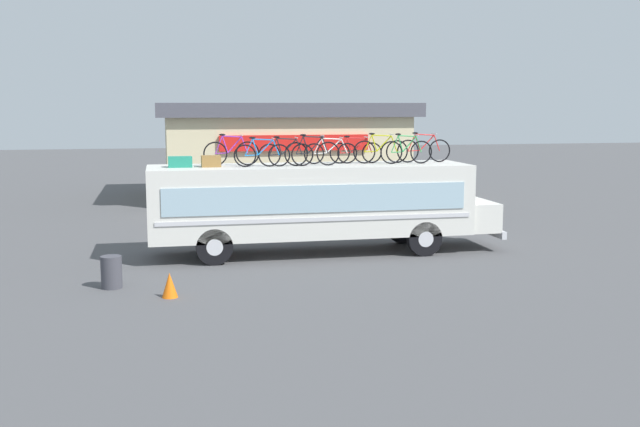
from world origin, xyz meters
The scene contains 16 objects.
ground_plane centered at (0.00, 0.00, 0.00)m, with size 120.00×120.00×0.00m, color #4C4C4F.
bus centered at (0.21, 0.00, 1.64)m, with size 11.04×2.56×2.78m.
luggage_bag_1 centered at (-3.96, 0.02, 2.94)m, with size 0.70×0.50×0.32m, color #1E7F66.
luggage_bag_2 centered at (-3.05, -0.03, 2.95)m, with size 0.57×0.49×0.34m, color olive.
rooftop_bicycle_1 centered at (-2.40, 0.30, 3.19)m, with size 1.72×0.44×0.98m.
rooftop_bicycle_2 centered at (-1.55, -0.35, 3.16)m, with size 1.71×0.44×0.90m.
rooftop_bicycle_3 centered at (-0.82, -0.34, 3.16)m, with size 1.70×0.44×0.92m.
rooftop_bicycle_4 centered at (-0.01, -0.30, 3.18)m, with size 1.73×0.44×0.97m.
rooftop_bicycle_5 centered at (0.72, 0.34, 3.15)m, with size 1.73×0.44×0.87m.
rooftop_bicycle_6 centered at (1.55, 0.37, 3.15)m, with size 1.72×0.44×0.88m.
rooftop_bicycle_7 centered at (2.33, 0.24, 3.18)m, with size 1.81×0.44×0.97m.
rooftop_bicycle_8 centered at (3.06, -0.14, 3.18)m, with size 1.71×0.44×0.96m.
rooftop_bicycle_9 centered at (3.81, 0.34, 3.19)m, with size 1.82×0.44×0.98m.
roadside_building centered at (1.40, 15.01, 2.40)m, with size 12.22×9.22×4.71m.
trash_bin centered at (-5.84, -3.40, 0.41)m, with size 0.53×0.53×0.83m, color #3F3F47.
traffic_cone centered at (-4.40, -4.67, 0.31)m, with size 0.39×0.39×0.61m, color orange.
Camera 1 is at (-4.51, -22.80, 4.63)m, focal length 42.23 mm.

